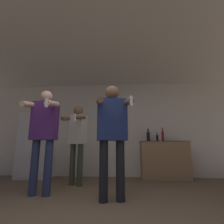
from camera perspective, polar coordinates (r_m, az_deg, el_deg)
wall_back at (r=4.88m, az=0.02°, el=-5.41°), size 7.00×0.06×2.55m
ceiling_slab at (r=3.73m, az=-1.91°, el=17.77°), size 7.00×3.67×0.05m
refrigerator at (r=5.03m, az=-23.31°, el=-9.99°), size 0.75×0.70×1.62m
counter at (r=4.66m, az=16.74°, el=-14.75°), size 1.17×0.54×0.91m
bottle_clear_vodka at (r=4.67m, az=16.24°, el=-7.48°), size 0.06×0.06×0.35m
bottle_dark_rum at (r=4.61m, az=11.75°, el=-7.70°), size 0.08×0.08×0.35m
bottle_short_whiskey at (r=4.64m, az=14.56°, el=-8.17°), size 0.06×0.06×0.24m
person_woman_foreground at (r=2.65m, az=0.04°, el=-5.59°), size 0.58×0.57×1.71m
person_man_side at (r=3.18m, az=-21.41°, el=-5.50°), size 0.52×0.50×1.73m
person_spectator_back at (r=3.82m, az=-11.35°, el=-7.63°), size 0.52×0.53×1.65m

